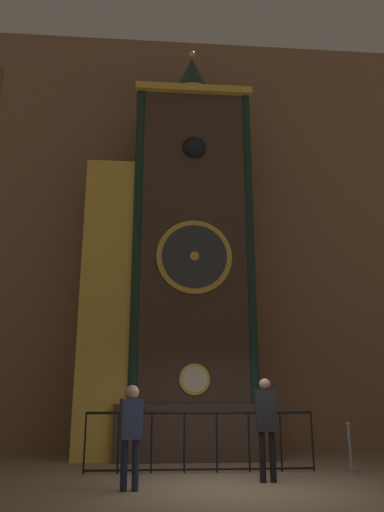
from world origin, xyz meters
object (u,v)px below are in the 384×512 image
at_px(visitor_far, 266,419).
at_px(stanchion_post, 351,456).
at_px(visitor_near, 131,425).
at_px(clock_tower, 176,267).

height_order(visitor_far, stanchion_post, visitor_far).
bearing_deg(visitor_near, clock_tower, 61.73).
distance_m(clock_tower, visitor_far, 5.16).
bearing_deg(visitor_far, clock_tower, 117.24).
distance_m(visitor_near, stanchion_post, 4.54).
bearing_deg(clock_tower, visitor_near, -102.41).
relative_size(visitor_near, visitor_far, 0.93).
distance_m(clock_tower, visitor_near, 5.51).
bearing_deg(stanchion_post, clock_tower, 143.80).
bearing_deg(visitor_far, stanchion_post, 31.91).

